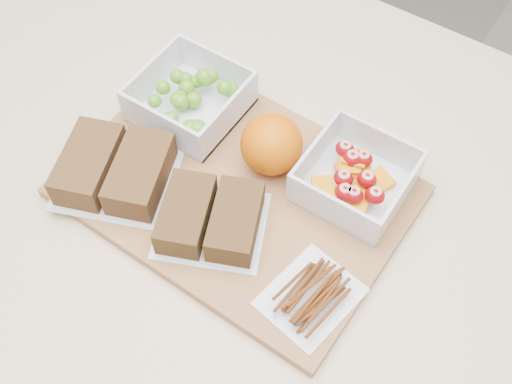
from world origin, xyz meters
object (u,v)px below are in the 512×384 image
cutting_board (237,191)px  sandwich_bag_left (115,169)px  fruit_container (355,179)px  pretzel_bag (311,293)px  sandwich_bag_center (211,218)px  grape_container (192,99)px  orange (271,144)px

cutting_board → sandwich_bag_left: (-0.14, -0.07, 0.03)m
fruit_container → pretzel_bag: 0.16m
cutting_board → fruit_container: 0.15m
sandwich_bag_center → pretzel_bag: bearing=-5.3°
grape_container → orange: (0.14, -0.02, 0.02)m
sandwich_bag_left → sandwich_bag_center: bearing=3.9°
fruit_container → sandwich_bag_center: 0.19m
cutting_board → sandwich_bag_left: 0.16m
grape_container → orange: orange is taller
grape_container → cutting_board: bearing=-30.7°
fruit_container → orange: (-0.11, -0.03, 0.02)m
cutting_board → grape_container: grape_container is taller
cutting_board → fruit_container: fruit_container is taller
fruit_container → sandwich_bag_left: (-0.26, -0.16, 0.00)m
orange → sandwich_bag_left: bearing=-139.1°
grape_container → orange: bearing=-6.9°
grape_container → sandwich_bag_left: size_ratio=0.73×
cutting_board → pretzel_bag: bearing=-25.1°
cutting_board → grape_container: 0.15m
grape_container → sandwich_bag_center: size_ratio=0.80×
grape_container → sandwich_bag_center: 0.19m
cutting_board → sandwich_bag_left: bearing=-150.1°
cutting_board → orange: bearing=76.7°
grape_container → sandwich_bag_left: 0.15m
grape_container → sandwich_bag_left: (-0.01, -0.15, -0.00)m
orange → pretzel_bag: size_ratio=0.66×
fruit_container → sandwich_bag_left: bearing=-149.1°
fruit_container → orange: 0.11m
cutting_board → sandwich_bag_center: bearing=-83.0°
fruit_container → grape_container: bearing=-178.1°
fruit_container → orange: size_ratio=1.58×
cutting_board → pretzel_bag: pretzel_bag is taller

